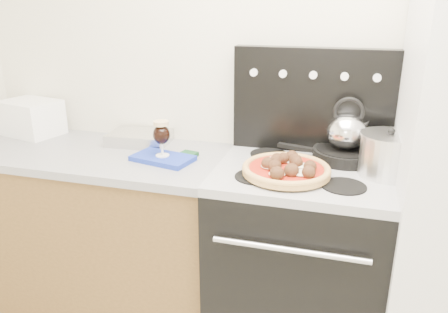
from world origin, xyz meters
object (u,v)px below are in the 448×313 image
(base_cabinet, at_px, (96,230))
(stock_pot, at_px, (388,156))
(beer_glass, at_px, (162,138))
(pizza_pan, at_px, (286,175))
(toaster_oven, at_px, (32,117))
(pizza, at_px, (286,168))
(tea_kettle, at_px, (347,128))
(oven_mitt, at_px, (163,158))
(skillet, at_px, (344,155))
(stove_body, at_px, (297,262))

(base_cabinet, distance_m, stock_pot, 1.56)
(beer_glass, xyz_separation_m, pizza_pan, (0.60, -0.08, -0.09))
(toaster_oven, relative_size, stock_pot, 1.31)
(beer_glass, distance_m, pizza, 0.61)
(tea_kettle, bearing_deg, pizza_pan, -129.85)
(base_cabinet, relative_size, oven_mitt, 5.07)
(pizza, bearing_deg, skillet, 49.14)
(stove_body, bearing_deg, tea_kettle, 44.99)
(pizza, bearing_deg, beer_glass, 172.73)
(stove_body, height_order, stock_pot, stock_pot)
(stove_body, bearing_deg, skillet, 44.99)
(base_cabinet, bearing_deg, tea_kettle, 6.58)
(stove_body, xyz_separation_m, skillet, (0.17, 0.17, 0.51))
(oven_mitt, height_order, tea_kettle, tea_kettle)
(beer_glass, bearing_deg, pizza_pan, -7.27)
(base_cabinet, height_order, toaster_oven, toaster_oven)
(skillet, relative_size, tea_kettle, 1.43)
(stove_body, relative_size, toaster_oven, 2.85)
(base_cabinet, height_order, stock_pot, stock_pot)
(beer_glass, bearing_deg, stove_body, 1.77)
(toaster_oven, relative_size, pizza_pan, 0.92)
(skillet, bearing_deg, oven_mitt, -167.00)
(pizza, bearing_deg, stove_body, 57.98)
(stove_body, xyz_separation_m, tea_kettle, (0.17, 0.17, 0.64))
(base_cabinet, relative_size, tea_kettle, 7.06)
(beer_glass, height_order, pizza_pan, beer_glass)
(stove_body, relative_size, pizza, 2.37)
(toaster_oven, xyz_separation_m, tea_kettle, (1.73, -0.02, 0.08))
(oven_mitt, bearing_deg, pizza_pan, -7.27)
(toaster_oven, distance_m, pizza, 1.52)
(oven_mitt, bearing_deg, base_cabinet, 174.13)
(beer_glass, height_order, tea_kettle, tea_kettle)
(toaster_oven, bearing_deg, stock_pot, 9.15)
(pizza, xyz_separation_m, tea_kettle, (0.23, 0.27, 0.12))
(pizza_pan, distance_m, tea_kettle, 0.39)
(base_cabinet, distance_m, tea_kettle, 1.44)
(stove_body, distance_m, oven_mitt, 0.81)
(pizza_pan, relative_size, pizza, 0.90)
(stock_pot, bearing_deg, tea_kettle, 141.66)
(oven_mitt, xyz_separation_m, pizza_pan, (0.60, -0.08, 0.01))
(pizza_pan, xyz_separation_m, tea_kettle, (0.23, 0.27, 0.15))
(pizza_pan, bearing_deg, toaster_oven, 169.15)
(stove_body, height_order, pizza_pan, pizza_pan)
(stove_body, bearing_deg, oven_mitt, -178.23)
(tea_kettle, bearing_deg, oven_mitt, -165.98)
(base_cabinet, relative_size, beer_glass, 8.25)
(oven_mitt, relative_size, tea_kettle, 1.39)
(oven_mitt, distance_m, pizza, 0.61)
(tea_kettle, distance_m, stock_pot, 0.24)
(stove_body, height_order, beer_glass, beer_glass)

